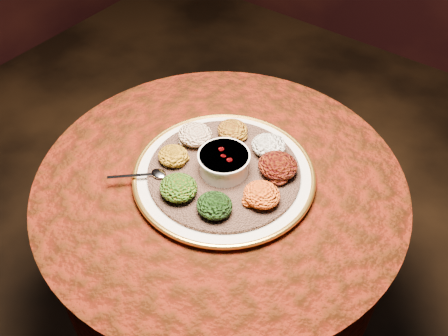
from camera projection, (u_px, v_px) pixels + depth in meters
The scene contains 13 objects.
table at pixel (220, 223), 1.41m from camera, with size 0.96×0.96×0.73m.
platter at pixel (224, 175), 1.28m from camera, with size 0.59×0.59×0.02m.
injera at pixel (224, 172), 1.27m from camera, with size 0.39×0.39×0.01m, color brown.
stew_bowl at pixel (224, 162), 1.25m from camera, with size 0.13×0.13×0.05m.
spoon at pixel (154, 174), 1.25m from camera, with size 0.12×0.11×0.01m.
portion_ayib at pixel (268, 146), 1.30m from camera, with size 0.09×0.09×0.04m, color white.
portion_kitfo at pixel (278, 166), 1.25m from camera, with size 0.10×0.10×0.05m, color black.
portion_tikil at pixel (262, 195), 1.18m from camera, with size 0.09×0.09×0.04m, color #AA740E.
portion_gomen at pixel (214, 205), 1.16m from camera, with size 0.09×0.08×0.04m, color black.
portion_mixveg at pixel (178, 188), 1.20m from camera, with size 0.09×0.09×0.05m, color #A5470A.
portion_kik at pixel (173, 156), 1.28m from camera, with size 0.08×0.08×0.04m, color #AD740F.
portion_timatim at pixel (195, 135), 1.33m from camera, with size 0.09×0.09×0.05m, color maroon.
portion_shiro at pixel (233, 130), 1.35m from camera, with size 0.08×0.08×0.04m, color #8D5F11.
Camera 1 is at (0.53, -0.69, 1.68)m, focal length 40.00 mm.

